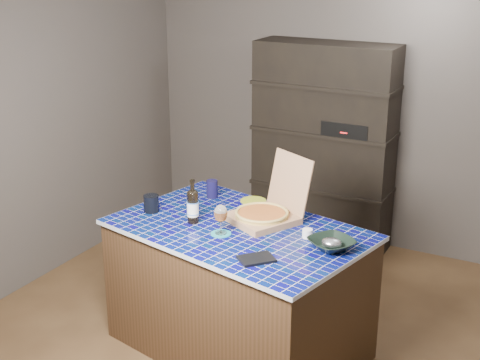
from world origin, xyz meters
The scene contains 14 objects.
room centered at (0.00, 0.00, 1.25)m, with size 3.50×3.50×3.50m.
shelving_unit centered at (0.00, 1.53, 0.90)m, with size 1.20×0.41×1.80m.
kitchen_island centered at (0.15, -0.31, 0.43)m, with size 1.76×1.32×0.87m.
pizza_box centered at (0.25, -0.13, 0.93)m, with size 0.54×0.58×0.41m.
mead_bottle centered at (-0.15, -0.37, 0.98)m, with size 0.08×0.08×0.29m.
teal_trivet centered at (0.10, -0.45, 0.87)m, with size 0.13×0.13×0.01m, color teal.
wine_glass centered at (0.10, -0.45, 1.00)m, with size 0.08×0.08×0.19m.
tumbler centered at (-0.49, -0.34, 0.92)m, with size 0.10×0.10×0.11m, color black.
dvd_case centered at (0.46, -0.67, 0.88)m, with size 0.14×0.20×0.02m, color black.
bowl centered at (0.78, -0.33, 0.90)m, with size 0.26×0.26×0.06m, color black.
foil_contents centered at (0.78, -0.33, 0.91)m, with size 0.12×0.10×0.06m, color #A7A8B2.
white_jar centered at (0.59, -0.24, 0.89)m, with size 0.06×0.06×0.05m, color white.
navy_cup centered at (-0.27, 0.08, 0.93)m, with size 0.08×0.08×0.13m, color black.
green_trivet centered at (0.02, 0.15, 0.87)m, with size 0.18×0.18×0.01m, color #9EA824.
Camera 1 is at (1.99, -3.72, 2.54)m, focal length 50.00 mm.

